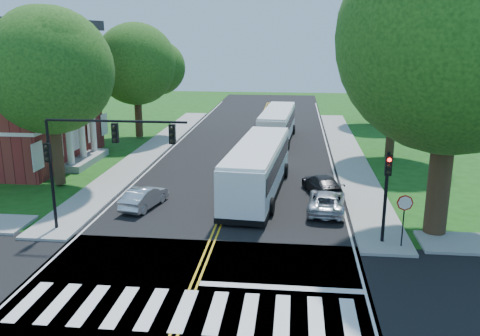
# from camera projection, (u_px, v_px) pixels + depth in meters

# --- Properties ---
(ground) EXTENTS (140.00, 140.00, 0.00)m
(ground) POSITION_uv_depth(u_px,v_px,m) (187.00, 304.00, 19.09)
(ground) COLOR #194711
(ground) RESTS_ON ground
(road) EXTENTS (14.00, 96.00, 0.01)m
(road) POSITION_uv_depth(u_px,v_px,m) (239.00, 175.00, 36.37)
(road) COLOR black
(road) RESTS_ON ground
(cross_road) EXTENTS (60.00, 12.00, 0.01)m
(cross_road) POSITION_uv_depth(u_px,v_px,m) (187.00, 303.00, 19.09)
(cross_road) COLOR black
(cross_road) RESTS_ON ground
(center_line) EXTENTS (0.36, 70.00, 0.01)m
(center_line) POSITION_uv_depth(u_px,v_px,m) (245.00, 161.00, 40.21)
(center_line) COLOR gold
(center_line) RESTS_ON road
(edge_line_w) EXTENTS (0.12, 70.00, 0.01)m
(edge_line_w) POSITION_uv_depth(u_px,v_px,m) (161.00, 159.00, 40.92)
(edge_line_w) COLOR silver
(edge_line_w) RESTS_ON road
(edge_line_e) EXTENTS (0.12, 70.00, 0.01)m
(edge_line_e) POSITION_uv_depth(u_px,v_px,m) (331.00, 163.00, 39.50)
(edge_line_e) COLOR silver
(edge_line_e) RESTS_ON road
(crosswalk) EXTENTS (12.60, 3.00, 0.01)m
(crosswalk) POSITION_uv_depth(u_px,v_px,m) (184.00, 310.00, 18.60)
(crosswalk) COLOR silver
(crosswalk) RESTS_ON road
(stop_bar) EXTENTS (6.60, 0.40, 0.01)m
(stop_bar) POSITION_uv_depth(u_px,v_px,m) (281.00, 288.00, 20.26)
(stop_bar) COLOR silver
(stop_bar) RESTS_ON road
(sidewalk_nw) EXTENTS (2.60, 40.00, 0.15)m
(sidewalk_nw) POSITION_uv_depth(u_px,v_px,m) (153.00, 149.00, 43.94)
(sidewalk_nw) COLOR gray
(sidewalk_nw) RESTS_ON ground
(sidewalk_ne) EXTENTS (2.60, 40.00, 0.15)m
(sidewalk_ne) POSITION_uv_depth(u_px,v_px,m) (347.00, 154.00, 42.21)
(sidewalk_ne) COLOR gray
(sidewalk_ne) RESTS_ON ground
(tree_ne_big) EXTENTS (10.80, 10.80, 14.91)m
(tree_ne_big) POSITION_uv_depth(u_px,v_px,m) (454.00, 38.00, 23.13)
(tree_ne_big) COLOR #351F15
(tree_ne_big) RESTS_ON ground
(tree_west_near) EXTENTS (8.00, 8.00, 11.40)m
(tree_west_near) POSITION_uv_depth(u_px,v_px,m) (50.00, 71.00, 31.78)
(tree_west_near) COLOR #351F15
(tree_west_near) RESTS_ON ground
(tree_west_far) EXTENTS (7.60, 7.60, 10.67)m
(tree_west_far) POSITION_uv_depth(u_px,v_px,m) (136.00, 64.00, 47.23)
(tree_west_far) COLOR #351F15
(tree_west_far) RESTS_ON ground
(tree_east_mid) EXTENTS (8.40, 8.40, 11.93)m
(tree_east_mid) POSITION_uv_depth(u_px,v_px,m) (396.00, 59.00, 38.90)
(tree_east_mid) COLOR #351F15
(tree_east_mid) RESTS_ON ground
(tree_east_far) EXTENTS (7.20, 7.20, 10.34)m
(tree_east_far) POSITION_uv_depth(u_px,v_px,m) (377.00, 61.00, 54.42)
(tree_east_far) COLOR #351F15
(tree_east_far) RESTS_ON ground
(signal_nw) EXTENTS (7.15, 0.46, 5.66)m
(signal_nw) POSITION_uv_depth(u_px,v_px,m) (94.00, 149.00, 24.74)
(signal_nw) COLOR black
(signal_nw) RESTS_ON ground
(signal_ne) EXTENTS (0.30, 0.46, 4.40)m
(signal_ne) POSITION_uv_depth(u_px,v_px,m) (387.00, 185.00, 23.65)
(signal_ne) COLOR black
(signal_ne) RESTS_ON ground
(stop_sign) EXTENTS (0.76, 0.08, 2.53)m
(stop_sign) POSITION_uv_depth(u_px,v_px,m) (404.00, 208.00, 23.36)
(stop_sign) COLOR black
(stop_sign) RESTS_ON ground
(bus_lead) EXTENTS (3.71, 12.51, 3.19)m
(bus_lead) POSITION_uv_depth(u_px,v_px,m) (258.00, 168.00, 31.69)
(bus_lead) COLOR white
(bus_lead) RESTS_ON road
(bus_follow) EXTENTS (3.31, 11.63, 2.97)m
(bus_follow) POSITION_uv_depth(u_px,v_px,m) (277.00, 124.00, 47.16)
(bus_follow) COLOR white
(bus_follow) RESTS_ON road
(hatchback) EXTENTS (2.09, 3.94, 1.24)m
(hatchback) POSITION_uv_depth(u_px,v_px,m) (144.00, 197.00, 29.38)
(hatchback) COLOR #B3B5BA
(hatchback) RESTS_ON road
(suv) EXTENTS (2.39, 4.54, 1.22)m
(suv) POSITION_uv_depth(u_px,v_px,m) (327.00, 201.00, 28.71)
(suv) COLOR silver
(suv) RESTS_ON road
(dark_sedan) EXTENTS (2.76, 4.53, 1.23)m
(dark_sedan) POSITION_uv_depth(u_px,v_px,m) (322.00, 184.00, 31.88)
(dark_sedan) COLOR black
(dark_sedan) RESTS_ON road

